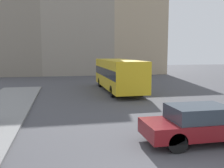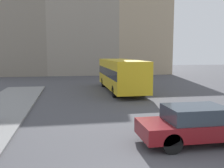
# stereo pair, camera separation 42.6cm
# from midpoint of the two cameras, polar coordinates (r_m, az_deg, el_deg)

# --- Properties ---
(building_row) EXTENTS (27.21, 5.00, 19.89)m
(building_row) POSITION_cam_midpoint_polar(r_m,az_deg,el_deg) (39.41, -5.73, 14.43)
(building_row) COLOR gray
(building_row) RESTS_ON ground_plane
(sedan_car) EXTENTS (4.52, 1.76, 1.41)m
(sedan_car) POSITION_cam_midpoint_polar(r_m,az_deg,el_deg) (9.96, 20.28, -8.63)
(sedan_car) COLOR maroon
(sedan_car) RESTS_ON ground_plane
(bus_distant) EXTENTS (2.58, 9.55, 2.74)m
(bus_distant) POSITION_cam_midpoint_polar(r_m,az_deg,el_deg) (21.86, 2.60, 2.45)
(bus_distant) COLOR gold
(bus_distant) RESTS_ON ground_plane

